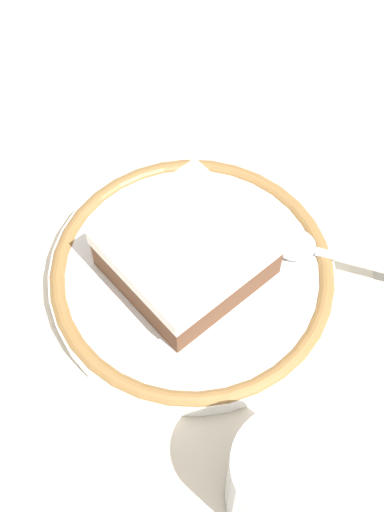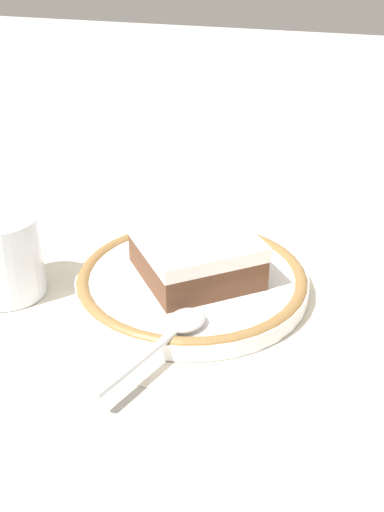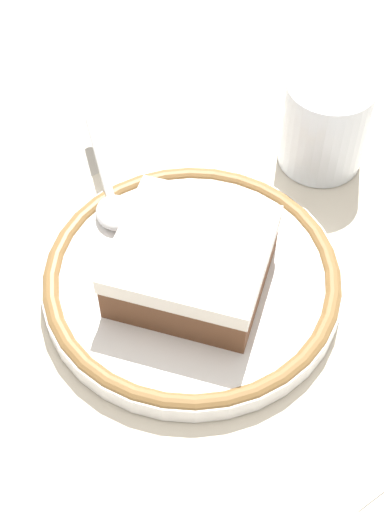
% 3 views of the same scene
% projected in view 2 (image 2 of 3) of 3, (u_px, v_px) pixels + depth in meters
% --- Properties ---
extents(ground_plane, '(2.40, 2.40, 0.00)m').
position_uv_depth(ground_plane, '(232.00, 282.00, 0.59)').
color(ground_plane, '#B7B2A8').
extents(placemat, '(0.54, 0.31, 0.00)m').
position_uv_depth(placemat, '(232.00, 282.00, 0.59)').
color(placemat, beige).
rests_on(placemat, ground_plane).
extents(plate, '(0.20, 0.20, 0.02)m').
position_uv_depth(plate, '(192.00, 281.00, 0.57)').
color(plate, white).
rests_on(plate, placemat).
extents(cake_slice, '(0.13, 0.13, 0.04)m').
position_uv_depth(cake_slice, '(196.00, 254.00, 0.56)').
color(cake_slice, brown).
rests_on(cake_slice, plate).
extents(spoon, '(0.06, 0.12, 0.01)m').
position_uv_depth(spoon, '(173.00, 331.00, 0.49)').
color(spoon, silver).
rests_on(spoon, plate).
extents(cup, '(0.07, 0.07, 0.07)m').
position_uv_depth(cup, '(5.00, 261.00, 0.56)').
color(cup, silver).
rests_on(cup, placemat).
extents(napkin, '(0.14, 0.15, 0.00)m').
position_uv_depth(napkin, '(114.00, 221.00, 0.70)').
color(napkin, white).
rests_on(napkin, placemat).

